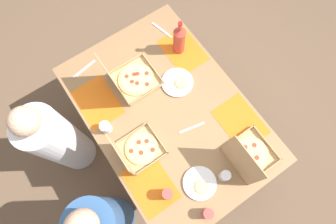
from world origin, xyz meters
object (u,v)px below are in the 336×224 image
at_px(pizza_box_center, 131,80).
at_px(cup_red, 106,127).
at_px(cup_clear_right, 208,214).
at_px(cup_clear_left, 167,194).
at_px(plate_near_left, 178,83).
at_px(pizza_box_corner_left, 138,150).
at_px(diner_left_seat, 104,220).
at_px(diner_right_seat, 59,141).
at_px(plate_far_right, 200,183).
at_px(soda_bottle, 179,39).
at_px(pizza_box_corner_right, 248,156).
at_px(cup_spare, 225,176).

height_order(pizza_box_center, cup_red, pizza_box_center).
distance_m(cup_clear_right, cup_red, 0.87).
bearing_deg(cup_clear_left, plate_near_left, -39.90).
bearing_deg(pizza_box_corner_left, diner_left_seat, 116.67).
distance_m(pizza_box_center, diner_right_seat, 0.76).
bearing_deg(plate_far_right, soda_bottle, -27.30).
xyz_separation_m(pizza_box_corner_left, plate_near_left, (0.26, -0.51, -0.04)).
bearing_deg(cup_clear_right, diner_left_seat, 60.09).
relative_size(pizza_box_corner_right, cup_red, 3.78).
relative_size(soda_bottle, cup_red, 3.79).
distance_m(cup_red, diner_right_seat, 0.51).
bearing_deg(cup_red, cup_clear_right, -163.96).
bearing_deg(plate_near_left, plate_far_right, 156.22).
height_order(diner_left_seat, diner_right_seat, diner_right_seat).
bearing_deg(pizza_box_corner_right, pizza_box_center, 20.75).
height_order(pizza_box_center, cup_clear_left, pizza_box_center).
bearing_deg(soda_bottle, diner_right_seat, 91.37).
bearing_deg(pizza_box_corner_left, cup_red, 20.50).
distance_m(pizza_box_center, cup_clear_right, 1.04).
height_order(plate_near_left, diner_left_seat, diner_left_seat).
xyz_separation_m(plate_far_right, plate_near_left, (0.67, -0.30, 0.00)).
height_order(plate_far_right, plate_near_left, same).
bearing_deg(pizza_box_corner_right, diner_right_seat, 48.76).
distance_m(pizza_box_corner_left, plate_near_left, 0.58).
bearing_deg(plate_near_left, soda_bottle, -36.34).
relative_size(pizza_box_corner_right, cup_clear_right, 3.60).
distance_m(pizza_box_corner_right, cup_spare, 0.21).
xyz_separation_m(soda_bottle, cup_clear_left, (-0.84, 0.68, -0.08)).
bearing_deg(cup_spare, cup_red, 33.17).
bearing_deg(soda_bottle, pizza_box_corner_left, 125.86).
height_order(pizza_box_corner_left, cup_clear_left, pizza_box_corner_left).
distance_m(cup_red, diner_left_seat, 0.67).
height_order(pizza_box_corner_right, plate_near_left, pizza_box_corner_right).
bearing_deg(diner_left_seat, cup_clear_left, -103.55).
xyz_separation_m(pizza_box_center, diner_right_seat, (0.01, 0.70, -0.29)).
relative_size(cup_clear_left, cup_red, 1.24).
bearing_deg(pizza_box_corner_left, plate_near_left, -62.90).
height_order(cup_clear_right, cup_spare, cup_spare).
height_order(plate_far_right, soda_bottle, soda_bottle).
height_order(pizza_box_corner_right, pizza_box_corner_left, pizza_box_corner_right).
relative_size(pizza_box_center, soda_bottle, 1.05).
relative_size(pizza_box_corner_left, cup_red, 3.48).
height_order(pizza_box_corner_right, soda_bottle, soda_bottle).
height_order(pizza_box_corner_right, plate_far_right, pizza_box_corner_right).
bearing_deg(diner_left_seat, pizza_box_corner_right, -101.72).
xyz_separation_m(plate_far_right, diner_left_seat, (0.18, 0.68, -0.24)).
bearing_deg(cup_spare, pizza_box_corner_left, 38.95).
xyz_separation_m(pizza_box_corner_right, plate_far_right, (0.04, 0.36, -0.04)).
xyz_separation_m(pizza_box_center, cup_clear_right, (-1.04, 0.09, -0.01)).
distance_m(plate_near_left, diner_right_seat, 1.03).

